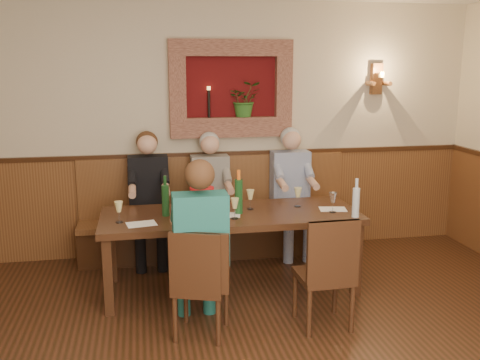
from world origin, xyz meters
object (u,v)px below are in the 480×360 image
Objects in this scene: person_bench_mid at (211,208)px; person_bench_right at (292,203)px; person_bench_left at (150,210)px; spittoon_bucket at (202,201)px; bench at (217,227)px; chair_near_left at (201,304)px; water_bottle at (356,202)px; chair_near_right at (324,294)px; person_chair_front at (200,261)px; dining_table at (231,220)px; wine_bottle_green_b at (165,200)px; wine_bottle_green_a at (239,196)px.

person_bench_right is (0.91, -0.00, 0.01)m from person_bench_mid.
spittoon_bucket is at bearing -60.90° from person_bench_left.
chair_near_left is at bearing -102.14° from bench.
chair_near_right is at bearing -131.05° from water_bottle.
person_bench_mid reaches higher than spittoon_bucket.
bench is 1.79m from water_bottle.
person_chair_front is 0.83m from spittoon_bucket.
dining_table is at bearing -85.18° from person_bench_mid.
person_bench_left is at bearing 147.02° from water_bottle.
bench is 11.74× the size of spittoon_bucket.
spittoon_bucket is at bearing 165.78° from water_bottle.
person_bench_left reaches higher than wine_bottle_green_b.
person_chair_front is 1.57m from water_bottle.
person_bench_left is (-0.74, 0.84, -0.09)m from dining_table.
person_bench_left is 3.45× the size of wine_bottle_green_a.
dining_table is 0.26m from wine_bottle_green_a.
chair_near_right is (0.62, -0.90, -0.40)m from dining_table.
chair_near_right is at bearing -6.90° from person_chair_front.
dining_table is 0.87m from person_chair_front.
spittoon_bucket is at bearing -142.73° from person_bench_right.
water_bottle is at bearing -45.58° from person_bench_mid.
wine_bottle_green_a is (0.14, -0.87, 0.34)m from person_bench_mid.
dining_table is 1.01m from bench.
wine_bottle_green_b is (-0.33, 0.02, 0.02)m from spittoon_bucket.
bench is at bearing 130.23° from water_bottle.
person_bench_left is at bearing 99.36° from wine_bottle_green_b.
person_bench_left is 1.23m from wine_bottle_green_a.
wine_bottle_green_a is (0.45, 0.74, 0.33)m from person_chair_front.
chair_near_left is 0.63× the size of person_bench_right.
dining_table is 1.12m from person_bench_left.
dining_table is at bearing -135.11° from person_bench_right.
person_bench_mid is 0.98× the size of person_bench_right.
wine_bottle_green_b is (-0.67, 0.05, -0.02)m from wine_bottle_green_a.
person_bench_right is at bearing 73.62° from chair_near_left.
chair_near_right is 0.67× the size of person_chair_front.
bench is at bearing 77.47° from person_chair_front.
chair_near_right is at bearing -97.30° from person_bench_right.
chair_near_left is at bearing -119.03° from wine_bottle_green_a.
chair_near_right is (1.01, -0.04, 0.01)m from chair_near_left.
spittoon_bucket is at bearing 81.54° from person_chair_front.
dining_table is 1.69× the size of person_chair_front.
chair_near_right is 2.64× the size of water_bottle.
water_bottle is (1.83, -1.19, 0.31)m from person_bench_left.
person_bench_left reaches higher than water_bottle.
wine_bottle_green_a is 0.67m from wine_bottle_green_b.
wine_bottle_green_a reaches higher than wine_bottle_green_b.
dining_table is 1.19m from person_bench_right.
bench is at bearing 97.35° from chair_near_left.
bench reaches higher than water_bottle.
bench is 1.94m from chair_near_right.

